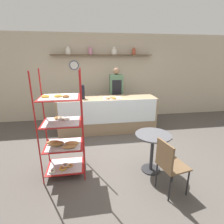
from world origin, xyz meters
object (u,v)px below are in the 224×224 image
object	(u,v)px
person_worker	(116,94)
donut_tray_counter	(111,98)
pastry_rack	(63,135)
cafe_table	(153,144)
cafe_chair	(169,162)
coffee_carafe	(82,92)

from	to	relation	value
person_worker	donut_tray_counter	world-z (taller)	person_worker
pastry_rack	cafe_table	xyz separation A→B (m)	(1.54, -0.17, -0.21)
pastry_rack	cafe_chair	bearing A→B (deg)	-25.03
pastry_rack	cafe_table	world-z (taller)	pastry_rack
person_worker	coffee_carafe	size ratio (longest dim) A/B	4.62
pastry_rack	person_worker	size ratio (longest dim) A/B	1.07
cafe_chair	donut_tray_counter	world-z (taller)	donut_tray_counter
pastry_rack	person_worker	xyz separation A→B (m)	(1.33, 2.34, 0.19)
pastry_rack	coffee_carafe	distance (m)	1.82
donut_tray_counter	cafe_table	bearing A→B (deg)	-75.31
cafe_table	pastry_rack	bearing A→B (deg)	173.85
coffee_carafe	person_worker	bearing A→B (deg)	30.68
cafe_table	cafe_chair	size ratio (longest dim) A/B	0.83
pastry_rack	coffee_carafe	xyz separation A→B (m)	(0.33, 1.74, 0.40)
cafe_table	cafe_chair	world-z (taller)	cafe_chair
person_worker	coffee_carafe	distance (m)	1.18
pastry_rack	person_worker	world-z (taller)	pastry_rack
coffee_carafe	donut_tray_counter	size ratio (longest dim) A/B	0.78
person_worker	donut_tray_counter	xyz separation A→B (m)	(-0.27, -0.70, 0.04)
cafe_chair	coffee_carafe	bearing A→B (deg)	14.94
cafe_chair	donut_tray_counter	distance (m)	2.46
donut_tray_counter	coffee_carafe	bearing A→B (deg)	171.54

